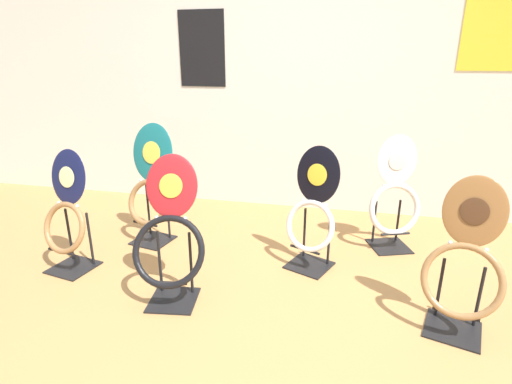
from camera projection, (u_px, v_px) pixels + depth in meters
ground_plane at (250, 366)px, 1.93m from camera, size 14.00×14.00×0.00m
wall_back at (307, 69)px, 3.55m from camera, size 8.00×0.07×2.60m
toilet_seat_display_white_plain at (395, 200)px, 2.99m from camera, size 0.43×0.36×0.88m
toilet_seat_display_crimson_swirl at (170, 236)px, 2.33m from camera, size 0.46×0.39×0.88m
toilet_seat_display_woodgrain at (464, 267)px, 2.06m from camera, size 0.44×0.36×0.85m
toilet_seat_display_jazz_black at (312, 214)px, 2.72m from camera, size 0.39×0.37×0.86m
toilet_seat_display_navy_moon at (67, 217)px, 2.70m from camera, size 0.38×0.33×0.84m
toilet_seat_display_teal_sax at (150, 188)px, 3.10m from camera, size 0.41×0.34×0.94m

